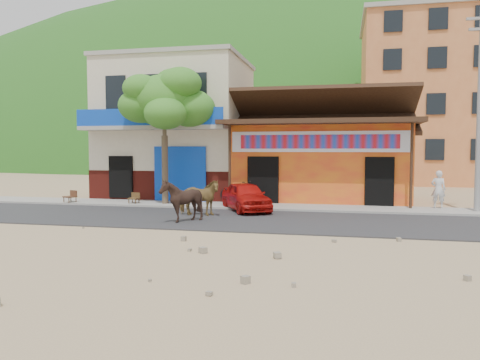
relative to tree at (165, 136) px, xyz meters
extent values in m
plane|color=#9E825B|center=(4.60, -5.80, -3.12)|extent=(120.00, 120.00, 0.00)
cube|color=#28282B|center=(4.60, -3.30, -3.10)|extent=(60.00, 5.00, 0.04)
cube|color=gray|center=(4.60, 0.20, -3.06)|extent=(60.00, 2.00, 0.12)
cube|color=orange|center=(6.60, 4.20, -1.32)|extent=(8.00, 6.00, 3.60)
cube|color=beige|center=(-0.90, 4.20, 0.38)|extent=(7.00, 6.00, 7.00)
cube|color=#CC723F|center=(13.60, 18.20, 2.88)|extent=(9.00, 9.00, 12.00)
ellipsoid|color=#194C14|center=(4.60, 64.20, 8.88)|extent=(100.00, 40.00, 24.00)
cylinder|color=gray|center=(12.80, 0.20, 1.00)|extent=(0.24, 0.24, 8.00)
imported|color=olive|center=(2.44, -2.80, -2.40)|extent=(1.64, 0.80, 1.36)
imported|color=black|center=(2.32, -4.38, -2.35)|extent=(1.50, 1.38, 1.47)
imported|color=#BA110D|center=(3.86, -1.00, -2.50)|extent=(2.86, 3.63, 1.16)
imported|color=black|center=(3.10, 0.80, -2.50)|extent=(1.99, 1.34, 0.99)
imported|color=silver|center=(11.50, 0.90, -2.23)|extent=(0.63, 0.49, 1.54)
camera|label=1|loc=(7.70, -19.42, -0.60)|focal=35.00mm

